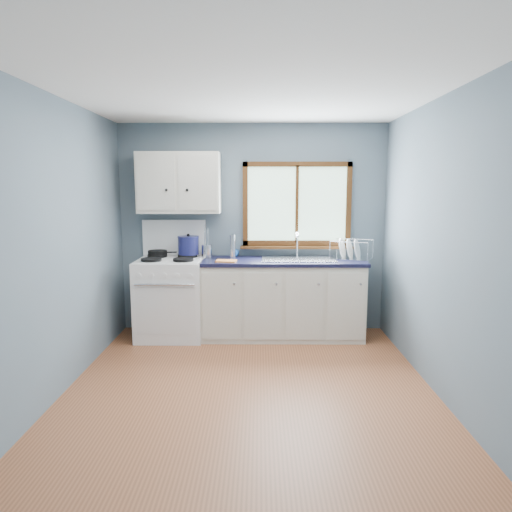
{
  "coord_description": "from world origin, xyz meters",
  "views": [
    {
      "loc": [
        0.09,
        -3.73,
        1.75
      ],
      "look_at": [
        0.05,
        0.9,
        1.05
      ],
      "focal_mm": 32.0,
      "sensor_mm": 36.0,
      "label": 1
    }
  ],
  "objects_px": {
    "utensil_crock": "(207,251)",
    "skillet": "(158,252)",
    "sink": "(298,265)",
    "gas_range": "(171,296)",
    "stockpot": "(188,245)",
    "dish_rack": "(351,254)",
    "base_cabinets": "(282,302)",
    "thermos": "(233,246)"
  },
  "relations": [
    {
      "from": "gas_range",
      "to": "sink",
      "type": "xyz_separation_m",
      "value": [
        1.49,
        0.02,
        0.37
      ]
    },
    {
      "from": "stockpot",
      "to": "dish_rack",
      "type": "height_order",
      "value": "stockpot"
    },
    {
      "from": "gas_range",
      "to": "dish_rack",
      "type": "distance_m",
      "value": 2.16
    },
    {
      "from": "stockpot",
      "to": "utensil_crock",
      "type": "bearing_deg",
      "value": -0.1
    },
    {
      "from": "gas_range",
      "to": "thermos",
      "type": "xyz_separation_m",
      "value": [
        0.72,
        0.14,
        0.57
      ]
    },
    {
      "from": "sink",
      "to": "stockpot",
      "type": "height_order",
      "value": "sink"
    },
    {
      "from": "sink",
      "to": "stockpot",
      "type": "xyz_separation_m",
      "value": [
        -1.29,
        0.14,
        0.21
      ]
    },
    {
      "from": "sink",
      "to": "dish_rack",
      "type": "bearing_deg",
      "value": 4.69
    },
    {
      "from": "gas_range",
      "to": "utensil_crock",
      "type": "height_order",
      "value": "gas_range"
    },
    {
      "from": "gas_range",
      "to": "base_cabinets",
      "type": "bearing_deg",
      "value": 0.82
    },
    {
      "from": "sink",
      "to": "dish_rack",
      "type": "distance_m",
      "value": 0.63
    },
    {
      "from": "base_cabinets",
      "to": "stockpot",
      "type": "height_order",
      "value": "stockpot"
    },
    {
      "from": "stockpot",
      "to": "thermos",
      "type": "height_order",
      "value": "stockpot"
    },
    {
      "from": "base_cabinets",
      "to": "thermos",
      "type": "relative_size",
      "value": 6.65
    },
    {
      "from": "utensil_crock",
      "to": "thermos",
      "type": "distance_m",
      "value": 0.31
    },
    {
      "from": "thermos",
      "to": "dish_rack",
      "type": "height_order",
      "value": "thermos"
    },
    {
      "from": "skillet",
      "to": "thermos",
      "type": "bearing_deg",
      "value": -5.58
    },
    {
      "from": "skillet",
      "to": "stockpot",
      "type": "relative_size",
      "value": 1.08
    },
    {
      "from": "sink",
      "to": "dish_rack",
      "type": "height_order",
      "value": "sink"
    },
    {
      "from": "skillet",
      "to": "dish_rack",
      "type": "xyz_separation_m",
      "value": [
        2.28,
        -0.09,
        -0.0
      ]
    },
    {
      "from": "utensil_crock",
      "to": "skillet",
      "type": "bearing_deg",
      "value": 179.57
    },
    {
      "from": "skillet",
      "to": "stockpot",
      "type": "xyz_separation_m",
      "value": [
        0.37,
        -0.0,
        0.09
      ]
    },
    {
      "from": "stockpot",
      "to": "utensil_crock",
      "type": "xyz_separation_m",
      "value": [
        0.22,
        -0.0,
        -0.07
      ]
    },
    {
      "from": "gas_range",
      "to": "base_cabinets",
      "type": "relative_size",
      "value": 0.74
    },
    {
      "from": "stockpot",
      "to": "utensil_crock",
      "type": "distance_m",
      "value": 0.23
    },
    {
      "from": "sink",
      "to": "gas_range",
      "type": "bearing_deg",
      "value": -179.29
    },
    {
      "from": "utensil_crock",
      "to": "gas_range",
      "type": "bearing_deg",
      "value": -159.28
    },
    {
      "from": "base_cabinets",
      "to": "stockpot",
      "type": "bearing_deg",
      "value": 173.0
    },
    {
      "from": "skillet",
      "to": "thermos",
      "type": "xyz_separation_m",
      "value": [
        0.89,
        -0.02,
        0.08
      ]
    },
    {
      "from": "utensil_crock",
      "to": "base_cabinets",
      "type": "bearing_deg",
      "value": -8.67
    },
    {
      "from": "skillet",
      "to": "base_cabinets",
      "type": "bearing_deg",
      "value": -9.68
    },
    {
      "from": "sink",
      "to": "skillet",
      "type": "bearing_deg",
      "value": 175.14
    },
    {
      "from": "dish_rack",
      "to": "thermos",
      "type": "bearing_deg",
      "value": -159.17
    },
    {
      "from": "stockpot",
      "to": "thermos",
      "type": "xyz_separation_m",
      "value": [
        0.53,
        -0.02,
        -0.01
      ]
    },
    {
      "from": "gas_range",
      "to": "skillet",
      "type": "relative_size",
      "value": 3.92
    },
    {
      "from": "utensil_crock",
      "to": "dish_rack",
      "type": "relative_size",
      "value": 0.71
    },
    {
      "from": "thermos",
      "to": "skillet",
      "type": "bearing_deg",
      "value": 178.67
    },
    {
      "from": "gas_range",
      "to": "base_cabinets",
      "type": "distance_m",
      "value": 1.31
    },
    {
      "from": "stockpot",
      "to": "dish_rack",
      "type": "bearing_deg",
      "value": -2.6
    },
    {
      "from": "base_cabinets",
      "to": "sink",
      "type": "distance_m",
      "value": 0.48
    },
    {
      "from": "skillet",
      "to": "thermos",
      "type": "relative_size",
      "value": 1.25
    },
    {
      "from": "base_cabinets",
      "to": "stockpot",
      "type": "relative_size",
      "value": 5.76
    }
  ]
}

